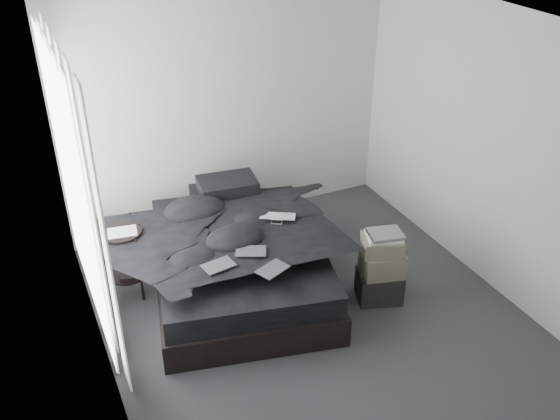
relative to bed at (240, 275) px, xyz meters
name	(u,v)px	position (x,y,z in m)	size (l,w,h in m)	color
floor	(317,322)	(0.44, -0.79, -0.14)	(3.60, 4.20, 0.01)	#373739
ceiling	(329,32)	(0.44, -0.79, 2.46)	(3.60, 4.20, 0.01)	white
wall_back	(229,109)	(0.44, 1.31, 1.16)	(3.60, 0.01, 2.60)	silver
wall_front	(508,370)	(0.44, -2.89, 1.16)	(3.60, 0.01, 2.60)	silver
wall_left	(92,249)	(-1.36, -0.79, 1.16)	(0.01, 4.20, 2.60)	silver
wall_right	(498,156)	(2.24, -0.79, 1.16)	(0.01, 4.20, 2.60)	silver
window_left	(74,187)	(-1.34, 0.11, 1.21)	(0.02, 2.00, 2.30)	white
curtain_left	(81,193)	(-1.29, 0.11, 1.14)	(0.06, 2.12, 2.48)	white
bed	(240,275)	(0.00, 0.00, 0.00)	(1.57, 2.08, 0.28)	black
mattress	(239,253)	(0.00, 0.00, 0.25)	(1.51, 2.01, 0.22)	black
duvet	(239,235)	(-0.01, -0.05, 0.48)	(1.53, 1.77, 0.24)	black
pillow_lower	(221,196)	(0.12, 0.80, 0.43)	(0.62, 0.42, 0.14)	black
pillow_upper	(227,185)	(0.19, 0.76, 0.57)	(0.58, 0.40, 0.13)	black
laptop	(277,213)	(0.38, -0.03, 0.62)	(0.33, 0.21, 0.03)	silver
comic_a	(218,258)	(-0.36, -0.49, 0.61)	(0.26, 0.17, 0.01)	black
comic_b	(251,243)	(-0.04, -0.40, 0.61)	(0.26, 0.17, 0.01)	black
comic_c	(273,261)	(0.03, -0.73, 0.62)	(0.26, 0.17, 0.01)	black
side_stand	(126,263)	(-0.99, 0.37, 0.20)	(0.37, 0.37, 0.67)	black
papers	(122,232)	(-0.98, 0.36, 0.54)	(0.26, 0.19, 0.01)	white
floor_books	(177,275)	(-0.53, 0.34, -0.07)	(0.15, 0.21, 0.15)	black
box_lower	(379,285)	(1.13, -0.71, 0.01)	(0.40, 0.31, 0.30)	black
box_mid	(383,263)	(1.13, -0.72, 0.27)	(0.37, 0.30, 0.23)	#65614F
box_upper	(382,245)	(1.12, -0.71, 0.46)	(0.36, 0.29, 0.16)	#65614F
art_book_white	(384,236)	(1.13, -0.71, 0.55)	(0.30, 0.24, 0.03)	silver
art_book_snake	(386,234)	(1.13, -0.72, 0.58)	(0.30, 0.24, 0.03)	silver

